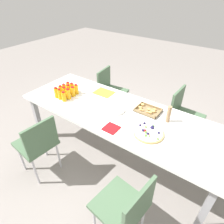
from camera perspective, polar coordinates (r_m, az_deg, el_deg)
The scene contains 24 objects.
ground_plane at distance 2.76m, azimuth 1.56°, elevation -12.53°, with size 12.00×12.00×0.00m, color gray.
party_table at distance 2.30m, azimuth 1.83°, elevation -0.97°, with size 2.51×0.88×0.74m.
chair_near_right at distance 1.75m, azimuth 4.19°, elevation -26.39°, with size 0.44×0.44×0.83m.
chair_near_left at distance 2.36m, azimuth -21.20°, elevation -8.47°, with size 0.43×0.43×0.83m.
chair_far_right at distance 2.83m, azimuth 20.48°, elevation -0.30°, with size 0.42×0.42×0.83m.
chair_far_left at distance 3.25m, azimuth -0.58°, elevation 6.88°, with size 0.44×0.44×0.83m.
juice_bottle_0 at distance 2.60m, azimuth -16.25°, elevation 5.55°, with size 0.05×0.05×0.15m.
juice_bottle_1 at distance 2.55m, azimuth -15.31°, elevation 5.13°, with size 0.05×0.05×0.15m.
juice_bottle_2 at distance 2.50m, azimuth -14.17°, elevation 4.48°, with size 0.06×0.06×0.13m.
juice_bottle_3 at distance 2.65m, azimuth -15.04°, elevation 6.19°, with size 0.06×0.06×0.14m.
juice_bottle_4 at distance 2.59m, azimuth -13.98°, elevation 5.73°, with size 0.06×0.06×0.15m.
juice_bottle_5 at distance 2.54m, azimuth -12.90°, elevation 5.25°, with size 0.06×0.06×0.15m.
juice_bottle_6 at distance 2.69m, azimuth -14.06°, elevation 6.75°, with size 0.05×0.05×0.14m.
juice_bottle_7 at distance 2.64m, azimuth -12.88°, elevation 6.47°, with size 0.06×0.06×0.15m.
juice_bottle_8 at distance 2.59m, azimuth -11.59°, elevation 5.98°, with size 0.06×0.06×0.14m.
juice_bottle_9 at distance 2.73m, azimuth -12.91°, elevation 7.36°, with size 0.05×0.05×0.13m.
juice_bottle_10 at distance 2.68m, azimuth -11.81°, elevation 7.05°, with size 0.06×0.06×0.14m.
juice_bottle_11 at distance 2.63m, azimuth -10.59°, elevation 6.66°, with size 0.05×0.05×0.14m.
fruit_pizza at distance 1.98m, azimuth 10.87°, elevation -6.06°, with size 0.31×0.31×0.05m.
snack_tray at distance 2.30m, azimuth 10.67°, elevation 0.54°, with size 0.29×0.21×0.04m.
plate_stack at distance 2.27m, azimuth 1.04°, elevation 0.59°, with size 0.22×0.22×0.02m.
napkin_stack at distance 2.01m, azimuth -0.24°, elevation -4.85°, with size 0.15×0.15×0.01m, color red.
cardboard_tube at distance 2.14m, azimuth 16.56°, elevation -0.65°, with size 0.04×0.04×0.20m, color #9E7A56.
paper_folder at distance 2.64m, azimuth -2.45°, elevation 5.83°, with size 0.26×0.20×0.01m, color yellow.
Camera 1 is at (1.02, -1.55, 2.04)m, focal length 30.66 mm.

